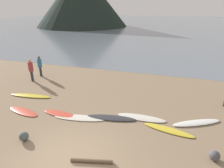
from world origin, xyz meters
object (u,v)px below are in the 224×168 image
(surfboard_5, at_px, (141,118))
(surfboard_6, at_px, (168,130))
(surfboard_3, at_px, (80,118))
(surfboard_7, at_px, (197,123))
(beach_rock_far, at_px, (24,136))
(surfboard_2, at_px, (60,114))
(surfboard_4, at_px, (111,118))
(driftwood_log, at_px, (92,161))
(person_0, at_px, (40,64))
(beach_rock_near, at_px, (215,156))
(surfboard_0, at_px, (30,96))
(surfboard_1, at_px, (23,111))
(person_1, at_px, (31,68))

(surfboard_5, distance_m, surfboard_6, 1.51)
(surfboard_3, xyz_separation_m, surfboard_7, (5.61, 1.25, 0.02))
(surfboard_6, distance_m, beach_rock_far, 6.33)
(surfboard_7, bearing_deg, surfboard_2, 162.40)
(beach_rock_far, bearing_deg, surfboard_3, 57.31)
(surfboard_5, bearing_deg, surfboard_4, -161.99)
(surfboard_4, bearing_deg, driftwood_log, -94.39)
(surfboard_7, height_order, driftwood_log, driftwood_log)
(surfboard_5, bearing_deg, beach_rock_far, -144.52)
(person_0, height_order, beach_rock_near, person_0)
(surfboard_3, xyz_separation_m, surfboard_5, (2.98, 0.93, 0.01))
(surfboard_3, bearing_deg, surfboard_0, 151.50)
(person_0, relative_size, beach_rock_near, 4.26)
(surfboard_1, distance_m, driftwood_log, 5.42)
(surfboard_3, xyz_separation_m, beach_rock_far, (-1.46, -2.28, 0.16))
(surfboard_4, relative_size, surfboard_5, 1.02)
(surfboard_4, bearing_deg, surfboard_2, -179.47)
(surfboard_6, bearing_deg, surfboard_0, -176.26)
(surfboard_3, height_order, person_0, person_0)
(surfboard_2, bearing_deg, beach_rock_far, -92.26)
(beach_rock_near, bearing_deg, surfboard_4, 160.67)
(surfboard_0, height_order, person_0, person_0)
(surfboard_4, height_order, driftwood_log, driftwood_log)
(surfboard_0, bearing_deg, person_1, 118.53)
(surfboard_7, distance_m, driftwood_log, 5.45)
(surfboard_0, xyz_separation_m, beach_rock_far, (2.64, -3.68, 0.15))
(surfboard_2, bearing_deg, beach_rock_near, -3.43)
(driftwood_log, bearing_deg, surfboard_7, 44.94)
(surfboard_3, bearing_deg, beach_rock_far, -132.30)
(surfboard_2, xyz_separation_m, surfboard_5, (4.12, 0.90, 0.00))
(surfboard_0, height_order, surfboard_1, surfboard_0)
(surfboard_1, distance_m, surfboard_6, 7.53)
(driftwood_log, height_order, beach_rock_far, beach_rock_far)
(beach_rock_near, bearing_deg, surfboard_5, 145.94)
(surfboard_3, distance_m, surfboard_7, 5.75)
(surfboard_0, distance_m, beach_rock_near, 10.43)
(person_1, bearing_deg, surfboard_7, 16.00)
(surfboard_5, bearing_deg, surfboard_7, 6.73)
(surfboard_2, height_order, driftwood_log, driftwood_log)
(surfboard_5, xyz_separation_m, person_1, (-8.73, 2.80, 0.96))
(surfboard_5, height_order, person_0, person_0)
(surfboard_1, bearing_deg, surfboard_6, 16.12)
(surfboard_4, bearing_deg, surfboard_1, -178.96)
(surfboard_5, relative_size, beach_rock_near, 6.35)
(surfboard_5, height_order, beach_rock_far, beach_rock_far)
(surfboard_4, distance_m, person_1, 8.04)
(surfboard_6, bearing_deg, driftwood_log, -120.71)
(driftwood_log, bearing_deg, surfboard_0, 145.68)
(driftwood_log, relative_size, beach_rock_near, 3.99)
(surfboard_5, xyz_separation_m, person_0, (-8.80, 3.94, 0.93))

